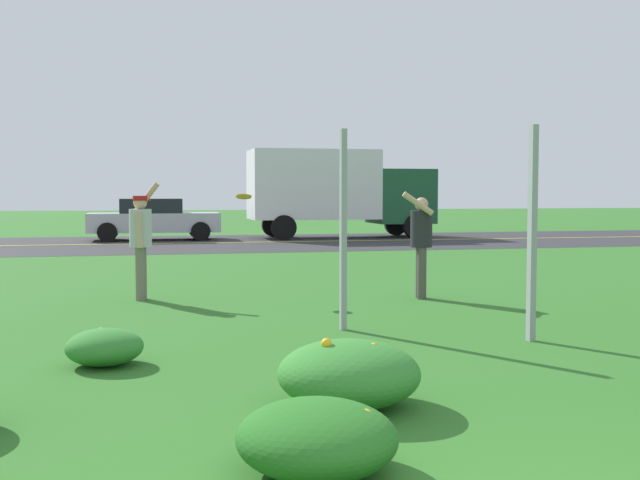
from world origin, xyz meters
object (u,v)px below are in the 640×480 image
at_px(sign_post_near_path, 343,230).
at_px(box_truck_dark_green, 337,189).
at_px(person_thrower_red_cap_gray_shirt, 141,236).
at_px(sign_post_by_roadside, 532,234).
at_px(car_silver_center_left, 153,219).
at_px(frisbee_orange, 244,197).
at_px(person_catcher_dark_shirt, 421,238).

bearing_deg(sign_post_near_path, box_truck_dark_green, 76.24).
bearing_deg(person_thrower_red_cap_gray_shirt, sign_post_by_roadside, -45.48).
bearing_deg(car_silver_center_left, sign_post_near_path, -83.63).
bearing_deg(person_thrower_red_cap_gray_shirt, sign_post_near_path, -53.28).
distance_m(frisbee_orange, car_silver_center_left, 15.46).
bearing_deg(person_thrower_red_cap_gray_shirt, car_silver_center_left, 88.79).
height_order(sign_post_by_roadside, person_thrower_red_cap_gray_shirt, sign_post_by_roadside).
bearing_deg(person_thrower_red_cap_gray_shirt, person_catcher_dark_shirt, -10.56).
xyz_separation_m(sign_post_near_path, person_catcher_dark_shirt, (1.88, 2.42, -0.26)).
relative_size(person_thrower_red_cap_gray_shirt, box_truck_dark_green, 0.27).
relative_size(person_catcher_dark_shirt, frisbee_orange, 6.58).
relative_size(car_silver_center_left, box_truck_dark_green, 0.67).
distance_m(person_thrower_red_cap_gray_shirt, car_silver_center_left, 15.37).
relative_size(frisbee_orange, car_silver_center_left, 0.06).
relative_size(sign_post_near_path, person_thrower_red_cap_gray_shirt, 1.32).
height_order(sign_post_by_roadside, frisbee_orange, sign_post_by_roadside).
distance_m(sign_post_near_path, box_truck_dark_green, 19.14).
relative_size(sign_post_near_path, sign_post_by_roadside, 1.00).
distance_m(person_thrower_red_cap_gray_shirt, person_catcher_dark_shirt, 4.35).
bearing_deg(car_silver_center_left, frisbee_orange, -85.28).
xyz_separation_m(sign_post_near_path, frisbee_orange, (-0.80, 3.19, 0.39)).
relative_size(sign_post_by_roadside, frisbee_orange, 9.44).
xyz_separation_m(frisbee_orange, car_silver_center_left, (-1.27, 15.39, -0.86)).
distance_m(person_thrower_red_cap_gray_shirt, frisbee_orange, 1.71).
distance_m(sign_post_near_path, car_silver_center_left, 18.70).
bearing_deg(car_silver_center_left, person_catcher_dark_shirt, -76.26).
relative_size(person_thrower_red_cap_gray_shirt, frisbee_orange, 7.17).
bearing_deg(person_catcher_dark_shirt, car_silver_center_left, 103.74).
xyz_separation_m(car_silver_center_left, box_truck_dark_green, (6.63, -0.00, 1.06)).
distance_m(sign_post_by_roadside, car_silver_center_left, 20.12).
relative_size(frisbee_orange, box_truck_dark_green, 0.04).
height_order(sign_post_near_path, person_catcher_dark_shirt, sign_post_near_path).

